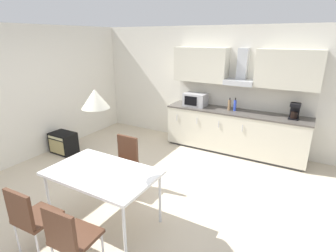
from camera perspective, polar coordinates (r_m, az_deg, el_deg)
name	(u,v)px	position (r m, az deg, el deg)	size (l,w,h in m)	color
ground_plane	(134,193)	(4.35, -7.34, -14.17)	(7.68, 7.88, 0.02)	beige
wall_back	(203,86)	(6.08, 7.55, 8.68)	(6.15, 0.10, 2.58)	silver
wall_left	(21,95)	(5.75, -29.35, 5.83)	(0.10, 6.31, 2.58)	silver
kitchen_counter	(234,132)	(5.70, 14.16, -1.18)	(2.90, 0.63, 0.90)	#333333
backsplash_tile	(241,97)	(5.78, 15.52, 6.16)	(2.88, 0.02, 0.49)	silver
upper_wall_cabinets	(241,67)	(5.53, 15.67, 12.20)	(2.88, 0.40, 0.71)	beige
microwave	(195,100)	(5.82, 6.01, 5.75)	(0.48, 0.35, 0.28)	#ADADB2
coffee_maker	(295,111)	(5.39, 25.88, 2.97)	(0.18, 0.19, 0.30)	black
bottle_blue	(235,105)	(5.56, 14.37, 4.39)	(0.06, 0.06, 0.27)	blue
bottle_brown	(229,105)	(5.58, 13.23, 4.49)	(0.06, 0.06, 0.26)	brown
dining_table	(102,175)	(3.44, -14.13, -10.31)	(1.37, 0.85, 0.76)	white
chair_far_left	(124,158)	(4.23, -9.50, -6.89)	(0.40, 0.40, 0.87)	#4C2D1E
chair_near_left	(30,215)	(3.33, -27.83, -16.77)	(0.42, 0.42, 0.87)	#4C2D1E
chair_near_right	(70,235)	(2.90, -20.65, -21.40)	(0.43, 0.43, 0.87)	#4C2D1E
guitar_amp	(63,143)	(5.98, -21.80, -3.40)	(0.52, 0.37, 0.44)	black
pendant_lamp	(95,99)	(3.09, -15.57, 5.74)	(0.32, 0.32, 0.22)	silver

